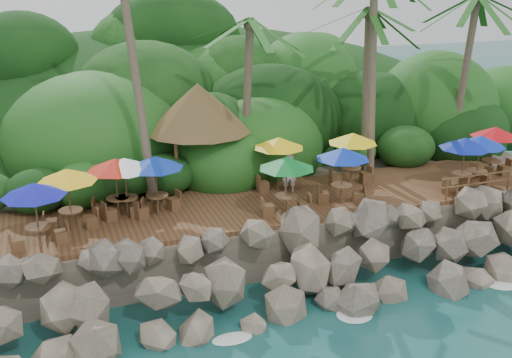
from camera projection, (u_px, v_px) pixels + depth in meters
name	position (u px, v px, depth m)	size (l,w,h in m)	color
ground	(313.00, 323.00, 21.46)	(140.00, 140.00, 0.00)	#19514F
land_base	(198.00, 164.00, 35.35)	(32.00, 25.20, 2.10)	gray
jungle_hill	(171.00, 148.00, 42.37)	(44.80, 28.00, 15.40)	#143811
seawall	(292.00, 269.00, 22.86)	(29.00, 4.00, 2.30)	gray
terrace	(256.00, 206.00, 26.08)	(26.00, 5.00, 0.20)	brown
jungle_foliage	(203.00, 187.00, 34.81)	(44.00, 16.00, 12.00)	#143811
foam_line	(310.00, 318.00, 21.71)	(25.20, 0.80, 0.06)	white
palapa	(198.00, 107.00, 27.82)	(4.97, 4.97, 4.60)	brown
dining_clusters	(279.00, 158.00, 25.29)	(22.83, 5.12, 2.46)	brown
railing	(499.00, 179.00, 27.15)	(6.10, 0.10, 1.00)	brown
waiter	(289.00, 173.00, 27.03)	(0.66, 0.43, 1.81)	silver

